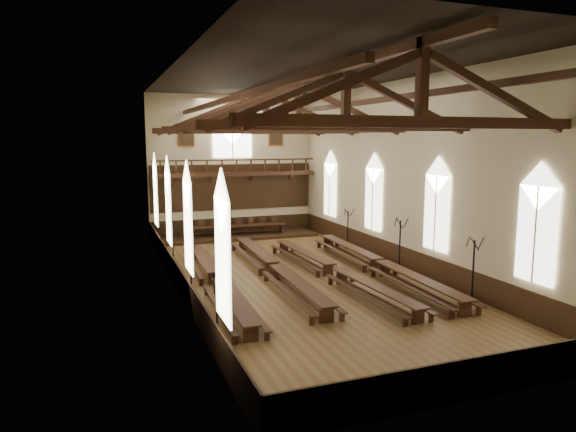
% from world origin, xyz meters
% --- Properties ---
extents(ground, '(26.00, 26.00, 0.00)m').
position_xyz_m(ground, '(0.00, 0.00, 0.00)').
color(ground, brown).
rests_on(ground, ground).
extents(room_walls, '(26.00, 26.00, 26.00)m').
position_xyz_m(room_walls, '(0.00, 0.00, 6.46)').
color(room_walls, beige).
rests_on(room_walls, ground).
extents(wainscot_band, '(12.00, 26.00, 1.20)m').
position_xyz_m(wainscot_band, '(0.00, 0.00, 0.60)').
color(wainscot_band, black).
rests_on(wainscot_band, ground).
extents(side_windows, '(11.85, 19.80, 4.50)m').
position_xyz_m(side_windows, '(-0.00, -0.00, 3.74)').
color(side_windows, white).
rests_on(side_windows, room_walls).
extents(end_window, '(2.80, 0.12, 3.80)m').
position_xyz_m(end_window, '(0.00, 12.90, 7.22)').
color(end_window, white).
rests_on(end_window, room_walls).
extents(minstrels_gallery, '(11.80, 1.24, 3.70)m').
position_xyz_m(minstrels_gallery, '(0.00, 12.66, 3.91)').
color(minstrels_gallery, '#3A1E12').
rests_on(minstrels_gallery, room_walls).
extents(portraits, '(7.75, 0.09, 1.45)m').
position_xyz_m(portraits, '(0.00, 12.90, 7.10)').
color(portraits, brown).
rests_on(portraits, room_walls).
extents(roof_trusses, '(11.70, 25.70, 2.80)m').
position_xyz_m(roof_trusses, '(0.00, -0.00, 8.22)').
color(roof_trusses, '#3A1E12').
rests_on(roof_trusses, room_walls).
extents(refectory_row_a, '(1.64, 13.84, 0.68)m').
position_xyz_m(refectory_row_a, '(-4.27, -0.53, 0.50)').
color(refectory_row_a, '#3A1E12').
rests_on(refectory_row_a, ground).
extents(refectory_row_b, '(1.76, 14.34, 0.74)m').
position_xyz_m(refectory_row_b, '(-1.06, 0.48, 0.54)').
color(refectory_row_b, '#3A1E12').
rests_on(refectory_row_b, ground).
extents(refectory_row_c, '(1.69, 14.06, 0.71)m').
position_xyz_m(refectory_row_c, '(1.56, -0.97, 0.52)').
color(refectory_row_c, '#3A1E12').
rests_on(refectory_row_c, ground).
extents(refectory_row_d, '(1.79, 14.51, 0.76)m').
position_xyz_m(refectory_row_d, '(4.27, -0.73, 0.55)').
color(refectory_row_d, '#3A1E12').
rests_on(refectory_row_d, ground).
extents(dais, '(11.40, 2.94, 0.20)m').
position_xyz_m(dais, '(-0.23, 11.40, 0.10)').
color(dais, black).
rests_on(dais, ground).
extents(high_table, '(7.24, 1.22, 0.68)m').
position_xyz_m(high_table, '(-0.23, 11.40, 0.77)').
color(high_table, '#3A1E12').
rests_on(high_table, dais).
extents(high_chairs, '(6.78, 0.49, 1.04)m').
position_xyz_m(high_chairs, '(-0.23, 12.11, 0.76)').
color(high_chairs, '#3A1E12').
rests_on(high_chairs, dais).
extents(candelabrum_left_near, '(0.71, 0.68, 2.34)m').
position_xyz_m(candelabrum_left_near, '(-5.55, -6.42, 0.71)').
color(candelabrum_left_near, black).
rests_on(candelabrum_left_near, ground).
extents(candelabrum_left_mid, '(0.72, 0.79, 2.57)m').
position_xyz_m(candelabrum_left_mid, '(-5.55, -1.25, 0.78)').
color(candelabrum_left_mid, black).
rests_on(candelabrum_left_mid, ground).
extents(candelabrum_left_far, '(0.63, 0.70, 2.29)m').
position_xyz_m(candelabrum_left_far, '(-5.55, 4.48, 0.70)').
color(candelabrum_left_far, black).
rests_on(candelabrum_left_far, ground).
extents(candelabrum_right_near, '(0.81, 0.86, 2.84)m').
position_xyz_m(candelabrum_right_near, '(5.55, -6.17, 0.86)').
color(candelabrum_right_near, black).
rests_on(candelabrum_right_near, ground).
extents(candelabrum_right_mid, '(0.82, 0.86, 2.84)m').
position_xyz_m(candelabrum_right_mid, '(5.55, -0.51, 0.86)').
color(candelabrum_right_mid, black).
rests_on(candelabrum_right_mid, ground).
extents(candelabrum_right_far, '(0.73, 0.78, 2.56)m').
position_xyz_m(candelabrum_right_far, '(5.55, 5.49, 0.78)').
color(candelabrum_right_far, black).
rests_on(candelabrum_right_far, ground).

